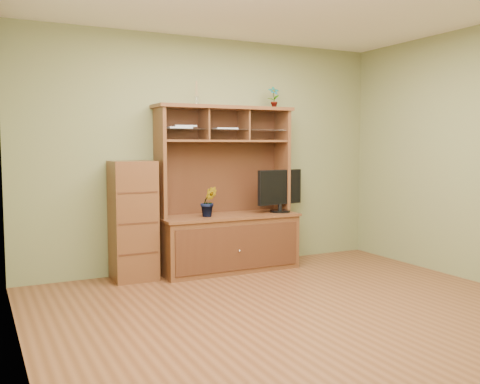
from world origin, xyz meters
TOP-DOWN VIEW (x-y plane):
  - room at (0.00, 0.00)m, footprint 4.54×4.04m
  - media_hutch at (0.11, 1.73)m, footprint 1.66×0.61m
  - monitor at (0.77, 1.64)m, footprint 0.64×0.25m
  - orchid_plant at (-0.16, 1.65)m, footprint 0.22×0.20m
  - top_plant at (0.77, 1.80)m, footprint 0.15×0.11m
  - reed_diffuser at (-0.23, 1.80)m, footprint 0.05×0.05m
  - magazines at (-0.24, 1.80)m, footprint 0.84×0.23m
  - side_cabinet at (-0.99, 1.77)m, footprint 0.46×0.42m

SIDE VIEW (x-z plane):
  - media_hutch at x=0.11m, z-range -0.43..1.47m
  - side_cabinet at x=-0.99m, z-range 0.00..1.28m
  - orchid_plant at x=-0.16m, z-range 0.65..0.99m
  - monitor at x=0.77m, z-range 0.66..1.17m
  - room at x=0.00m, z-range -0.02..2.72m
  - magazines at x=-0.24m, z-range 1.63..1.67m
  - reed_diffuser at x=-0.23m, z-range 1.87..2.14m
  - top_plant at x=0.77m, z-range 1.90..2.16m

